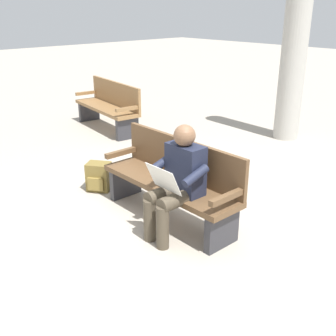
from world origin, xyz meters
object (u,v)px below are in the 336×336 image
object	(u,v)px
person_seated	(177,179)
bench_near	(173,179)
backpack	(99,177)
support_pillar	(296,32)
bench_far	(109,105)

from	to	relation	value
person_seated	bench_near	bearing A→B (deg)	-35.93
backpack	support_pillar	size ratio (longest dim) A/B	0.10
bench_far	support_pillar	distance (m)	3.61
bench_near	person_seated	world-z (taller)	person_seated
person_seated	bench_far	bearing A→B (deg)	-24.81
bench_near	support_pillar	distance (m)	3.93
person_seated	bench_far	size ratio (longest dim) A/B	0.64
backpack	support_pillar	world-z (taller)	support_pillar
bench_far	backpack	bearing A→B (deg)	149.48
bench_near	backpack	bearing A→B (deg)	10.88
bench_far	support_pillar	size ratio (longest dim) A/B	0.50
person_seated	backpack	distance (m)	1.57
person_seated	bench_far	xyz separation A→B (m)	(3.78, -1.84, -0.17)
bench_near	support_pillar	bearing A→B (deg)	-76.46
support_pillar	bench_far	bearing A→B (deg)	36.75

